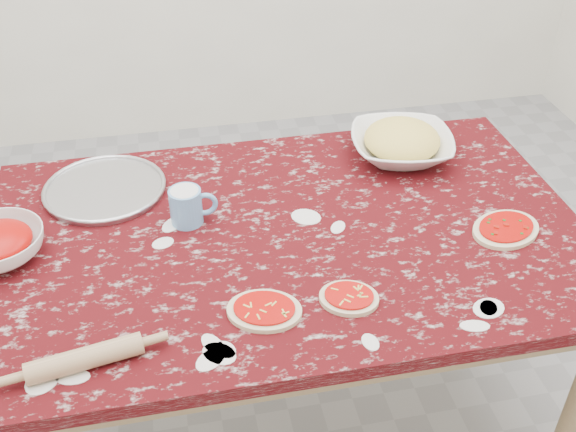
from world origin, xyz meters
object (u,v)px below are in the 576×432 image
(flour_mug, at_px, (187,206))
(cheese_bowl, at_px, (401,146))
(rolling_pin, at_px, (85,358))
(worktable, at_px, (288,255))
(pizza_tray, at_px, (105,189))

(flour_mug, bearing_deg, cheese_bowl, 17.24)
(flour_mug, relative_size, rolling_pin, 0.54)
(worktable, bearing_deg, rolling_pin, -143.67)
(pizza_tray, distance_m, cheese_bowl, 0.91)
(cheese_bowl, xyz_separation_m, rolling_pin, (-0.94, -0.68, -0.01))
(pizza_tray, height_order, rolling_pin, rolling_pin)
(flour_mug, bearing_deg, pizza_tray, 139.16)
(pizza_tray, relative_size, rolling_pin, 1.41)
(pizza_tray, bearing_deg, cheese_bowl, 0.94)
(pizza_tray, xyz_separation_m, rolling_pin, (-0.03, -0.67, 0.02))
(cheese_bowl, bearing_deg, pizza_tray, -179.06)
(pizza_tray, bearing_deg, worktable, -31.15)
(pizza_tray, xyz_separation_m, cheese_bowl, (0.91, 0.01, 0.03))
(flour_mug, bearing_deg, worktable, -20.54)
(worktable, height_order, pizza_tray, pizza_tray)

